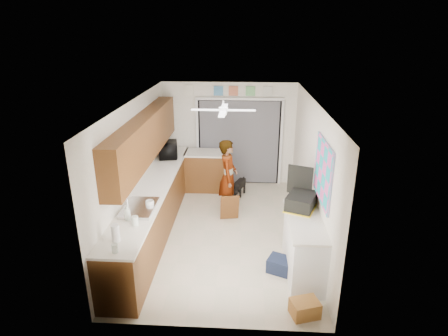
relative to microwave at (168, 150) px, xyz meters
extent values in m
plane|color=#BDB398|center=(1.33, -1.62, -1.11)|extent=(5.00, 5.00, 0.00)
plane|color=white|center=(1.33, -1.62, 1.39)|extent=(5.00, 5.00, 0.00)
plane|color=white|center=(1.33, 0.88, 0.14)|extent=(3.20, 0.00, 3.20)
plane|color=white|center=(1.33, -4.12, 0.14)|extent=(3.20, 0.00, 3.20)
plane|color=white|center=(-0.27, -1.62, 0.14)|extent=(0.00, 5.00, 5.00)
plane|color=white|center=(2.93, -1.62, 0.14)|extent=(0.00, 5.00, 5.00)
cube|color=brown|center=(0.03, -1.62, -0.66)|extent=(0.60, 4.80, 0.90)
cube|color=white|center=(0.04, -1.62, -0.19)|extent=(0.62, 4.80, 0.04)
cube|color=brown|center=(-0.11, -1.42, 0.69)|extent=(0.32, 4.00, 0.80)
cube|color=silver|center=(0.04, -2.62, -0.15)|extent=(0.50, 0.76, 0.06)
cylinder|color=silver|center=(-0.15, -2.62, -0.06)|extent=(0.03, 0.03, 0.22)
cube|color=brown|center=(0.83, 0.38, -0.66)|extent=(1.00, 0.60, 0.90)
cube|color=white|center=(0.83, 0.38, -0.19)|extent=(1.04, 0.64, 0.04)
cube|color=black|center=(1.58, 0.85, -0.06)|extent=(2.00, 0.06, 2.10)
cube|color=slate|center=(1.58, 0.81, -0.06)|extent=(1.90, 0.03, 2.05)
cube|color=white|center=(0.56, 0.82, -0.06)|extent=(0.06, 0.04, 2.10)
cube|color=white|center=(2.60, 0.82, -0.06)|extent=(0.06, 0.04, 2.10)
cube|color=white|center=(1.58, 0.82, 1.01)|extent=(2.10, 0.04, 0.06)
cube|color=#4685BA|center=(1.08, 0.85, 1.19)|extent=(0.22, 0.02, 0.22)
cube|color=#C46849|center=(1.43, 0.85, 1.19)|extent=(0.22, 0.02, 0.22)
cube|color=#6ABA70|center=(1.83, 0.85, 1.19)|extent=(0.22, 0.02, 0.22)
cube|color=silver|center=(2.23, 0.85, 1.19)|extent=(0.22, 0.02, 0.22)
cube|color=silver|center=(0.38, 0.85, 1.19)|extent=(0.22, 0.02, 0.26)
cube|color=white|center=(2.68, -2.82, -0.66)|extent=(0.50, 1.40, 0.90)
cube|color=white|center=(2.67, -2.82, -0.19)|extent=(0.54, 1.44, 0.04)
cube|color=#EA56AF|center=(2.91, -2.62, 0.54)|extent=(0.03, 1.15, 0.95)
cube|color=white|center=(1.33, -1.42, 1.21)|extent=(1.14, 1.14, 0.24)
imported|color=black|center=(0.00, 0.00, 0.00)|extent=(0.52, 0.67, 0.33)
imported|color=silver|center=(-0.03, -2.99, -0.03)|extent=(0.13, 0.13, 0.27)
imported|color=white|center=(0.19, -2.52, -0.11)|extent=(0.17, 0.17, 0.11)
cylinder|color=silver|center=(0.12, -3.14, -0.09)|extent=(0.13, 0.13, 0.14)
cylinder|color=silver|center=(0.07, -3.87, -0.10)|extent=(0.10, 0.10, 0.12)
cylinder|color=white|center=(-0.01, -3.59, -0.04)|extent=(0.15, 0.15, 0.25)
cube|color=black|center=(2.65, -2.43, -0.05)|extent=(0.59, 0.66, 0.24)
cube|color=yellow|center=(2.65, -2.43, -0.16)|extent=(0.62, 0.70, 0.02)
cube|color=black|center=(2.65, -2.14, 0.20)|extent=(0.40, 0.18, 0.50)
cube|color=#B07937|center=(2.58, -3.82, -0.99)|extent=(0.44, 0.38, 0.23)
cube|color=#141B32|center=(2.33, -2.84, -0.99)|extent=(0.47, 0.44, 0.23)
cube|color=brown|center=(1.45, -1.17, -0.82)|extent=(0.40, 0.21, 0.56)
imported|color=white|center=(1.40, -0.82, -0.31)|extent=(0.40, 0.59, 1.60)
cube|color=black|center=(1.63, 0.07, -0.90)|extent=(0.39, 0.56, 0.41)
camera|label=1|loc=(1.72, -7.95, 2.58)|focal=30.00mm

